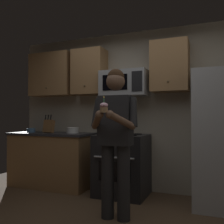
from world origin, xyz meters
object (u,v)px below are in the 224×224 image
(bowl_small_colored, at_px, (31,130))
(microwave, at_px, (125,84))
(oven_range, at_px, (122,165))
(cupcake, at_px, (104,107))
(bowl_large_white, at_px, (73,130))
(person, at_px, (115,134))
(knife_block, at_px, (49,126))

(bowl_small_colored, bearing_deg, microwave, 4.96)
(oven_range, distance_m, microwave, 1.26)
(oven_range, height_order, cupcake, cupcake)
(bowl_large_white, xyz_separation_m, person, (1.13, -0.95, 0.02))
(person, bearing_deg, oven_range, 104.71)
(knife_block, relative_size, person, 0.18)
(bowl_large_white, height_order, person, person)
(bowl_small_colored, height_order, person, person)
(knife_block, relative_size, cupcake, 1.84)
(oven_range, distance_m, person, 1.08)
(oven_range, height_order, bowl_large_white, bowl_large_white)
(microwave, height_order, person, microwave)
(oven_range, height_order, person, person)
(knife_block, height_order, person, person)
(oven_range, height_order, knife_block, knife_block)
(bowl_small_colored, bearing_deg, oven_range, 0.96)
(microwave, relative_size, bowl_large_white, 3.59)
(oven_range, xyz_separation_m, bowl_small_colored, (-1.71, -0.03, 0.50))
(knife_block, distance_m, bowl_large_white, 0.44)
(knife_block, bearing_deg, bowl_large_white, 8.41)
(oven_range, bearing_deg, cupcake, -79.08)
(microwave, height_order, bowl_small_colored, microwave)
(microwave, xyz_separation_m, bowl_large_white, (-0.89, -0.08, -0.75))
(oven_range, bearing_deg, person, -75.29)
(microwave, distance_m, bowl_large_white, 1.17)
(bowl_large_white, relative_size, bowl_small_colored, 1.33)
(microwave, height_order, cupcake, microwave)
(knife_block, height_order, bowl_large_white, knife_block)
(oven_range, height_order, bowl_small_colored, bowl_small_colored)
(microwave, bearing_deg, oven_range, -90.02)
(knife_block, bearing_deg, bowl_small_colored, 179.90)
(oven_range, distance_m, cupcake, 1.51)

